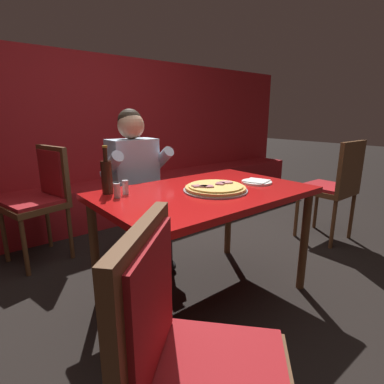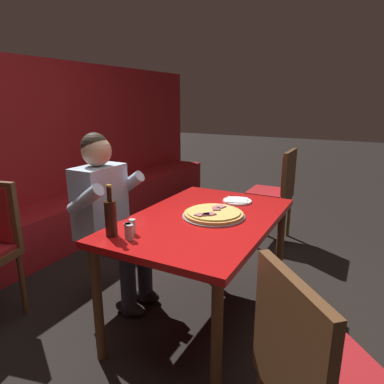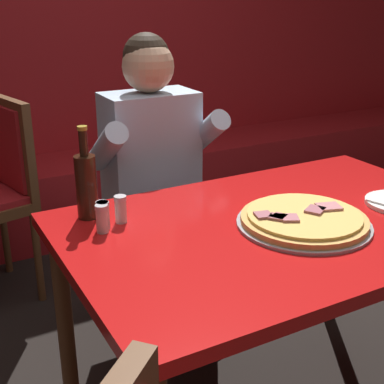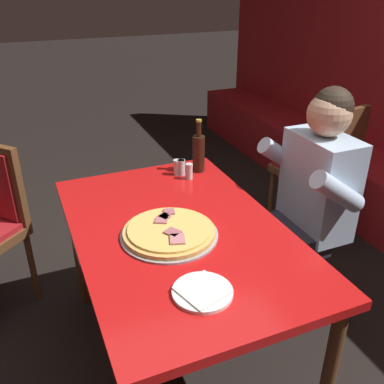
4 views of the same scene
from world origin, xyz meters
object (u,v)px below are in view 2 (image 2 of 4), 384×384
(diner_seated_blue_shirt, at_px, (110,213))
(dining_chair_far_right, at_px, (317,375))
(shaker_red_pepper_flakes, at_px, (128,232))
(shaker_parmesan, at_px, (132,227))
(plate_white_paper, at_px, (237,201))
(shaker_black_pepper, at_px, (130,233))
(pizza, at_px, (214,214))
(beer_bottle, at_px, (111,217))
(dining_chair_by_booth, at_px, (276,188))
(main_dining_table, at_px, (203,229))
(shaker_oregano, at_px, (128,232))

(diner_seated_blue_shirt, relative_size, dining_chair_far_right, 1.33)
(shaker_red_pepper_flakes, bearing_deg, shaker_parmesan, 15.07)
(plate_white_paper, distance_m, shaker_black_pepper, 0.97)
(pizza, relative_size, beer_bottle, 1.39)
(pizza, distance_m, dining_chair_by_booth, 1.60)
(main_dining_table, xyz_separation_m, shaker_oregano, (-0.50, 0.21, 0.12))
(main_dining_table, distance_m, diner_seated_blue_shirt, 0.71)
(main_dining_table, relative_size, dining_chair_by_booth, 1.35)
(beer_bottle, xyz_separation_m, dining_chair_far_right, (-0.29, -1.15, -0.31))
(plate_white_paper, bearing_deg, main_dining_table, 169.58)
(diner_seated_blue_shirt, xyz_separation_m, dining_chair_far_right, (-0.72, -1.54, -0.14))
(plate_white_paper, distance_m, dining_chair_far_right, 1.45)
(diner_seated_blue_shirt, distance_m, dining_chair_by_booth, 1.88)
(beer_bottle, height_order, shaker_red_pepper_flakes, beer_bottle)
(dining_chair_far_right, bearing_deg, shaker_parmesan, 71.28)
(main_dining_table, height_order, diner_seated_blue_shirt, diner_seated_blue_shirt)
(shaker_black_pepper, distance_m, dining_chair_far_right, 1.09)
(main_dining_table, bearing_deg, beer_bottle, 148.54)
(plate_white_paper, distance_m, shaker_oregano, 0.96)
(shaker_parmesan, bearing_deg, plate_white_paper, -19.61)
(shaker_red_pepper_flakes, xyz_separation_m, shaker_parmesan, (0.06, 0.02, 0.00))
(pizza, bearing_deg, plate_white_paper, -2.95)
(shaker_black_pepper, bearing_deg, shaker_parmesan, 28.87)
(plate_white_paper, bearing_deg, dining_chair_by_booth, 0.25)
(plate_white_paper, bearing_deg, pizza, 177.05)
(beer_bottle, height_order, dining_chair_by_booth, beer_bottle)
(diner_seated_blue_shirt, bearing_deg, shaker_parmesan, -126.57)
(main_dining_table, bearing_deg, shaker_parmesan, 152.54)
(pizza, distance_m, shaker_black_pepper, 0.60)
(diner_seated_blue_shirt, bearing_deg, pizza, -80.92)
(shaker_black_pepper, xyz_separation_m, diner_seated_blue_shirt, (0.43, 0.52, -0.09))
(diner_seated_blue_shirt, bearing_deg, dining_chair_by_booth, -24.42)
(shaker_oregano, bearing_deg, shaker_black_pepper, -119.20)
(shaker_black_pepper, bearing_deg, dining_chair_by_booth, -6.91)
(plate_white_paper, xyz_separation_m, shaker_red_pepper_flakes, (-0.92, 0.29, 0.03))
(diner_seated_blue_shirt, bearing_deg, beer_bottle, -137.68)
(beer_bottle, height_order, shaker_parmesan, beer_bottle)
(shaker_black_pepper, bearing_deg, main_dining_table, -20.09)
(pizza, distance_m, diner_seated_blue_shirt, 0.78)
(beer_bottle, bearing_deg, pizza, -34.05)
(shaker_oregano, distance_m, shaker_red_pepper_flakes, 0.00)
(pizza, xyz_separation_m, shaker_red_pepper_flakes, (-0.54, 0.27, 0.02))
(shaker_oregano, bearing_deg, dining_chair_by_booth, -7.48)
(shaker_red_pepper_flakes, relative_size, dining_chair_by_booth, 0.09)
(shaker_parmesan, bearing_deg, shaker_oregano, -161.76)
(pizza, height_order, beer_bottle, beer_bottle)
(plate_white_paper, xyz_separation_m, shaker_black_pepper, (-0.93, 0.26, 0.03))
(main_dining_table, height_order, dining_chair_far_right, dining_chair_far_right)
(plate_white_paper, height_order, beer_bottle, beer_bottle)
(beer_bottle, bearing_deg, shaker_oregano, -83.40)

